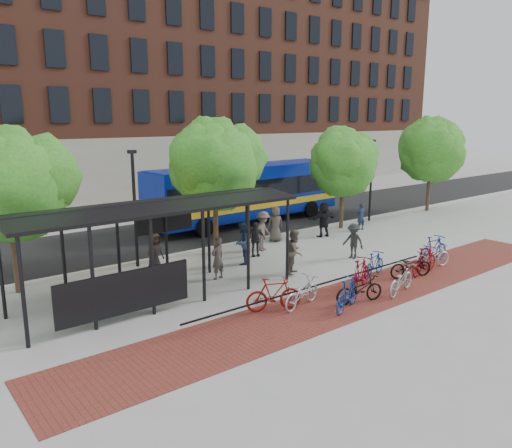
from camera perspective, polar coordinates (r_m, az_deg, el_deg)
ground at (r=23.85m, az=5.93°, el=-3.73°), size 160.00×160.00×0.00m
asphalt_street at (r=29.89m, az=-4.86°, el=-0.45°), size 160.00×8.00×0.01m
curb at (r=26.72m, az=-0.08°, el=-1.79°), size 160.00×0.25×0.12m
brick_strip at (r=19.23m, az=12.16°, el=-7.85°), size 24.00×3.00×0.01m
bike_rack_rail at (r=18.87m, az=7.50°, el=-8.08°), size 12.00×0.05×0.95m
building_brick at (r=49.86m, az=-7.13°, el=16.06°), size 55.00×14.00×20.00m
bus_shelter at (r=18.08m, az=-11.49°, el=0.76°), size 10.60×3.07×3.60m
tree_a at (r=20.23m, az=-26.31°, el=4.50°), size 4.90×4.00×6.18m
tree_b at (r=23.78m, az=-4.62°, el=7.20°), size 5.15×4.20×6.47m
tree_c at (r=29.78m, az=9.99°, el=7.25°), size 4.66×3.80×5.92m
tree_d at (r=36.97m, az=19.43°, el=8.31°), size 5.39×4.40×6.55m
lamp_post_left at (r=22.22m, az=-13.70°, el=2.09°), size 0.35×0.20×5.12m
lamp_post_right at (r=32.29m, az=13.02°, el=5.16°), size 0.35×0.20×5.12m
bus at (r=31.01m, az=-1.03°, el=3.92°), size 13.41×3.53×3.60m
bike_1 at (r=17.13m, az=2.04°, el=-8.01°), size 2.01×1.29×1.18m
bike_2 at (r=17.55m, az=5.23°, el=-7.80°), size 2.07×1.12×1.03m
bike_3 at (r=17.47m, az=10.41°, el=-7.88°), size 1.96×1.14×1.13m
bike_4 at (r=18.21m, az=11.72°, el=-7.30°), size 2.04×1.12×1.02m
bike_5 at (r=19.47m, az=11.79°, el=-5.64°), size 2.17×1.31×1.26m
bike_6 at (r=19.52m, az=16.22°, el=-6.14°), size 2.12×1.16×1.06m
bike_7 at (r=21.31m, az=13.35°, el=-4.47°), size 1.79×0.86×1.04m
bike_8 at (r=21.55m, az=17.26°, el=-4.56°), size 2.02×1.29×1.00m
bike_9 at (r=22.11m, az=18.69°, el=-3.97°), size 2.05×0.79×1.20m
bike_10 at (r=23.16m, az=19.51°, el=-3.51°), size 2.09×1.06×1.05m
bike_11 at (r=24.10m, az=19.58°, el=-2.69°), size 2.07×0.64×1.23m
pedestrian_0 at (r=21.49m, az=-11.50°, el=-3.27°), size 0.98×0.78×1.75m
pedestrian_1 at (r=20.34m, az=-4.40°, el=-3.93°), size 0.71×0.54×1.74m
pedestrian_2 at (r=22.31m, az=-1.55°, el=-2.19°), size 1.20×1.14×1.95m
pedestrian_3 at (r=24.61m, az=0.80°, el=-0.80°), size 1.46×1.19×1.97m
pedestrian_4 at (r=23.62m, az=-0.10°, el=-1.73°), size 1.05×0.75×1.66m
pedestrian_5 at (r=27.71m, az=7.74°, el=0.53°), size 1.87×0.90×1.94m
pedestrian_6 at (r=26.43m, az=2.23°, el=0.00°), size 1.04×0.82×1.88m
pedestrian_7 at (r=29.79m, az=11.89°, el=0.87°), size 0.62×0.44×1.62m
pedestrian_8 at (r=21.04m, az=4.44°, el=-3.18°), size 1.16×1.09×1.89m
pedestrian_9 at (r=23.70m, az=11.05°, el=-1.92°), size 0.77×1.15×1.66m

